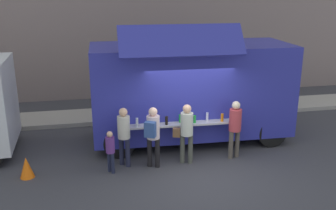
{
  "coord_description": "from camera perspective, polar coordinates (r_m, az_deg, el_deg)",
  "views": [
    {
      "loc": [
        -2.64,
        -9.04,
        4.65
      ],
      "look_at": [
        -0.47,
        1.56,
        1.3
      ],
      "focal_mm": 40.98,
      "sensor_mm": 36.0,
      "label": 1
    }
  ],
  "objects": [
    {
      "name": "customer_extra_browsing",
      "position": [
        10.79,
        9.95,
        -2.87
      ],
      "size": [
        0.34,
        0.34,
        1.67
      ],
      "rotation": [
        0.0,
        0.0,
        1.87
      ],
      "color": "#4F473F",
      "rests_on": "ground"
    },
    {
      "name": "food_truck_main",
      "position": [
        11.77,
        3.47,
        2.35
      ],
      "size": [
        6.03,
        2.99,
        3.72
      ],
      "rotation": [
        0.0,
        0.0,
        -0.03
      ],
      "color": "#2A2E98",
      "rests_on": "ground"
    },
    {
      "name": "customer_front_ordering",
      "position": [
        10.32,
        2.71,
        -3.56
      ],
      "size": [
        0.54,
        0.36,
        1.68
      ],
      "rotation": [
        0.0,
        0.0,
        1.23
      ],
      "color": "#484B41",
      "rests_on": "ground"
    },
    {
      "name": "curb_strip",
      "position": [
        14.39,
        -15.05,
        -1.95
      ],
      "size": [
        28.0,
        1.6,
        0.15
      ],
      "primitive_type": "cube",
      "color": "#9E998E",
      "rests_on": "ground"
    },
    {
      "name": "customer_rear_waiting",
      "position": [
        10.22,
        -6.58,
        -3.97
      ],
      "size": [
        0.33,
        0.33,
        1.64
      ],
      "rotation": [
        0.0,
        0.0,
        0.78
      ],
      "color": "#1F2238",
      "rests_on": "ground"
    },
    {
      "name": "trash_bin",
      "position": [
        15.53,
        15.01,
        0.96
      ],
      "size": [
        0.6,
        0.6,
        0.93
      ],
      "primitive_type": "cylinder",
      "color": "#2D623A",
      "rests_on": "ground"
    },
    {
      "name": "ground_plane",
      "position": [
        10.51,
        4.3,
        -9.13
      ],
      "size": [
        60.0,
        60.0,
        0.0
      ],
      "primitive_type": "plane",
      "color": "#38383D"
    },
    {
      "name": "child_near_queue",
      "position": [
        10.01,
        -8.58,
        -6.36
      ],
      "size": [
        0.23,
        0.23,
        1.14
      ],
      "rotation": [
        0.0,
        0.0,
        0.61
      ],
      "color": "#1D2139",
      "rests_on": "ground"
    },
    {
      "name": "traffic_cone_orange",
      "position": [
        10.45,
        -20.3,
        -8.7
      ],
      "size": [
        0.36,
        0.36,
        0.55
      ],
      "primitive_type": "cone",
      "color": "orange",
      "rests_on": "ground"
    },
    {
      "name": "customer_mid_with_backpack",
      "position": [
        10.05,
        -2.28,
        -3.96
      ],
      "size": [
        0.45,
        0.55,
        1.67
      ],
      "rotation": [
        0.0,
        0.0,
        1.11
      ],
      "color": "black",
      "rests_on": "ground"
    }
  ]
}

